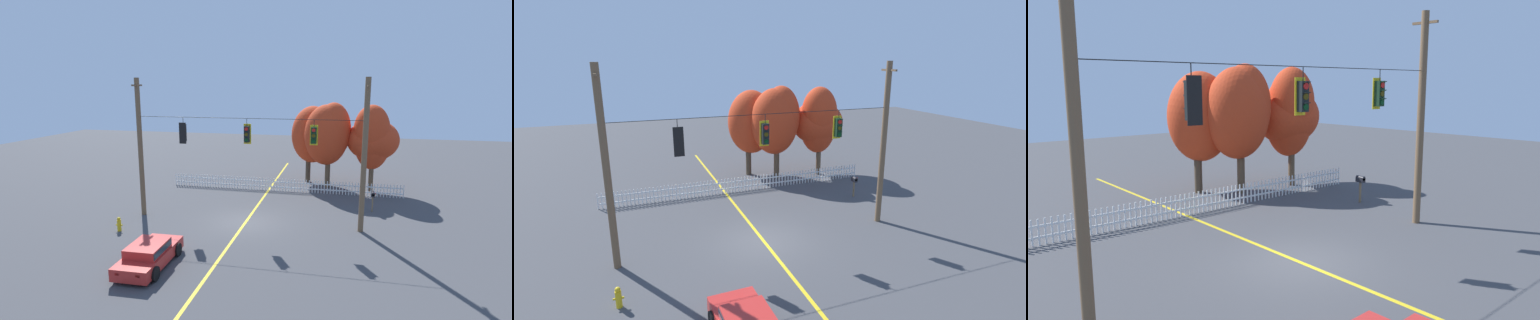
% 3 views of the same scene
% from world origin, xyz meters
% --- Properties ---
extents(ground, '(80.00, 80.00, 0.00)m').
position_xyz_m(ground, '(0.00, 0.00, 0.00)').
color(ground, '#424244').
extents(lane_centerline_stripe, '(0.16, 36.00, 0.01)m').
position_xyz_m(lane_centerline_stripe, '(0.00, 0.00, 0.00)').
color(lane_centerline_stripe, gold).
rests_on(lane_centerline_stripe, ground).
extents(signal_support_span, '(13.55, 1.10, 8.48)m').
position_xyz_m(signal_support_span, '(0.00, 0.00, 4.30)').
color(signal_support_span, brown).
rests_on(signal_support_span, ground).
extents(traffic_signal_northbound_primary, '(0.43, 0.38, 1.56)m').
position_xyz_m(traffic_signal_northbound_primary, '(-3.77, -0.01, 5.27)').
color(traffic_signal_northbound_primary, black).
extents(traffic_signal_eastbound_side, '(0.43, 0.38, 1.48)m').
position_xyz_m(traffic_signal_eastbound_side, '(0.10, 0.01, 5.30)').
color(traffic_signal_eastbound_side, black).
extents(traffic_signal_westbound_side, '(0.43, 0.38, 1.42)m').
position_xyz_m(traffic_signal_westbound_side, '(3.89, 0.01, 5.34)').
color(traffic_signal_westbound_side, black).
extents(white_picket_fence, '(17.62, 0.06, 0.97)m').
position_xyz_m(white_picket_fence, '(1.11, 7.26, 0.49)').
color(white_picket_fence, white).
rests_on(white_picket_fence, ground).
extents(autumn_maple_near_fence, '(3.49, 3.17, 6.35)m').
position_xyz_m(autumn_maple_near_fence, '(2.93, 10.78, 3.95)').
color(autumn_maple_near_fence, '#473828').
rests_on(autumn_maple_near_fence, ground).
extents(autumn_maple_mid, '(3.57, 3.05, 6.73)m').
position_xyz_m(autumn_maple_mid, '(4.39, 9.14, 4.33)').
color(autumn_maple_mid, brown).
rests_on(autumn_maple_mid, ground).
extents(autumn_oak_far_east, '(3.91, 3.35, 6.61)m').
position_xyz_m(autumn_oak_far_east, '(7.65, 9.05, 4.09)').
color(autumn_oak_far_east, brown).
rests_on(autumn_oak_far_east, ground).
extents(roadside_mailbox, '(0.25, 0.44, 1.32)m').
position_xyz_m(roadside_mailbox, '(7.50, 3.70, 1.07)').
color(roadside_mailbox, brown).
rests_on(roadside_mailbox, ground).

